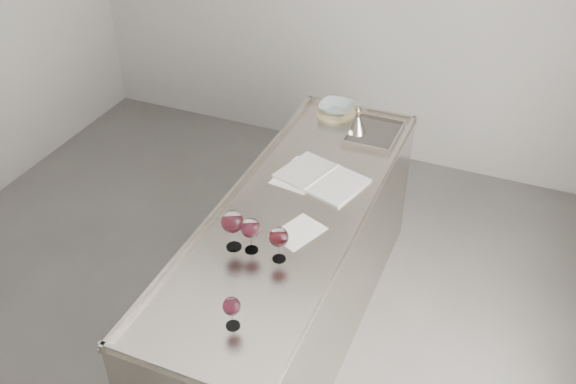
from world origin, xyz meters
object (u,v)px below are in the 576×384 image
at_px(wine_glass_middle, 251,229).
at_px(wine_funnel, 357,124).
at_px(wine_glass_small, 232,307).
at_px(wine_glass_right, 279,238).
at_px(wine_glass_left, 232,223).
at_px(counter, 293,273).
at_px(ceramic_bowl, 336,108).
at_px(notebook, 322,178).

height_order(wine_glass_middle, wine_funnel, wine_glass_middle).
distance_m(wine_glass_small, wine_funnel, 1.78).
bearing_deg(wine_glass_right, wine_glass_middle, 177.39).
relative_size(wine_glass_left, wine_funnel, 1.17).
bearing_deg(wine_glass_small, counter, 94.98).
bearing_deg(wine_glass_middle, wine_glass_right, -2.61).
xyz_separation_m(wine_glass_middle, ceramic_bowl, (-0.07, 1.47, -0.09)).
bearing_deg(wine_glass_middle, wine_funnel, 84.35).
relative_size(notebook, wine_funnel, 2.95).
relative_size(wine_glass_small, notebook, 0.29).
height_order(wine_glass_middle, wine_glass_small, wine_glass_middle).
distance_m(wine_glass_right, wine_funnel, 1.31).
bearing_deg(wine_funnel, wine_glass_right, -88.97).
bearing_deg(wine_glass_small, ceramic_bowl, 96.24).
xyz_separation_m(wine_glass_left, ceramic_bowl, (0.02, 1.48, -0.11)).
bearing_deg(wine_glass_small, wine_glass_right, 88.60).
height_order(notebook, ceramic_bowl, ceramic_bowl).
bearing_deg(wine_glass_small, notebook, 91.71).
bearing_deg(wine_glass_small, wine_glass_middle, 106.27).
xyz_separation_m(wine_glass_right, ceramic_bowl, (-0.22, 1.48, -0.08)).
bearing_deg(ceramic_bowl, counter, -82.75).
bearing_deg(wine_glass_left, wine_glass_right, 1.39).
xyz_separation_m(wine_glass_middle, notebook, (0.10, 0.71, -0.13)).
distance_m(counter, notebook, 0.58).
bearing_deg(wine_glass_left, wine_glass_middle, 8.01).
xyz_separation_m(counter, wine_glass_left, (-0.16, -0.40, 0.62)).
xyz_separation_m(counter, notebook, (0.04, 0.32, 0.47)).
bearing_deg(counter, wine_funnel, 85.96).
bearing_deg(counter, wine_glass_left, -110.99).
relative_size(wine_glass_right, ceramic_bowl, 0.83).
bearing_deg(wine_glass_left, ceramic_bowl, 89.31).
distance_m(wine_glass_small, notebook, 1.20).
bearing_deg(wine_glass_left, notebook, 74.97).
bearing_deg(wine_glass_right, wine_glass_small, -91.40).
height_order(wine_glass_small, ceramic_bowl, wine_glass_small).
relative_size(wine_glass_middle, notebook, 0.35).
bearing_deg(counter, ceramic_bowl, 97.25).
height_order(counter, wine_funnel, wine_funnel).
height_order(wine_glass_left, wine_glass_middle, wine_glass_left).
relative_size(counter, wine_glass_left, 11.09).
height_order(ceramic_bowl, wine_funnel, wine_funnel).
distance_m(wine_glass_middle, wine_glass_right, 0.15).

